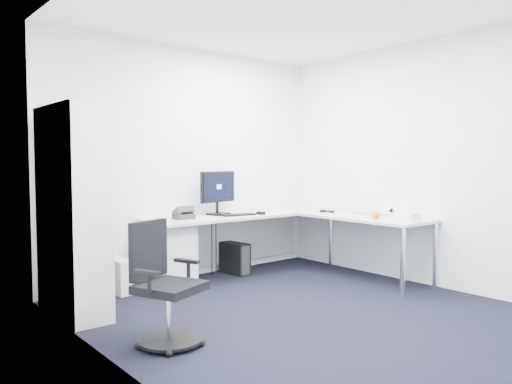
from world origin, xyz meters
TOP-DOWN VIEW (x-y plane):
  - ground at (0.00, 0.00)m, footprint 4.20×4.20m
  - ceiling at (0.00, 0.00)m, footprint 4.20×4.20m
  - wall_back at (0.00, 2.10)m, footprint 3.60×0.02m
  - wall_left at (-1.80, 0.00)m, footprint 0.02×4.20m
  - wall_right at (1.80, 0.00)m, footprint 0.02×4.20m
  - l_desk at (0.55, 1.40)m, footprint 2.53×1.41m
  - drawer_pedestal at (-0.49, 1.82)m, footprint 0.46×0.57m
  - bookshelf at (-1.62, 1.45)m, footprint 0.36×0.93m
  - task_chair at (-1.33, 0.26)m, footprint 0.67×0.67m
  - black_pc_tower at (0.47, 1.84)m, footprint 0.21×0.40m
  - beige_pc_tower at (-1.00, 1.90)m, footprint 0.20×0.39m
  - power_strip at (0.84, 2.09)m, footprint 0.33×0.12m
  - monitor at (0.23, 1.85)m, footprint 0.58×0.28m
  - black_keyboard at (0.37, 1.63)m, footprint 0.43×0.21m
  - mouse at (0.64, 1.56)m, footprint 0.08×0.11m
  - desk_phone at (-0.30, 1.75)m, footprint 0.22×0.22m
  - laptop at (1.63, 0.71)m, footprint 0.43×0.42m
  - white_keyboard at (1.31, 0.71)m, footprint 0.18×0.40m
  - headphones at (1.44, 1.22)m, footprint 0.16×0.20m
  - orange_fruit at (1.29, 0.37)m, footprint 0.08×0.08m
  - tissue_box at (1.42, 0.06)m, footprint 0.18×0.27m

SIDE VIEW (x-z plane):
  - ground at x=0.00m, z-range 0.00..0.00m
  - power_strip at x=0.84m, z-range 0.00..0.04m
  - beige_pc_tower at x=-1.00m, z-range 0.00..0.36m
  - black_pc_tower at x=0.47m, z-range 0.00..0.38m
  - drawer_pedestal at x=-0.49m, z-range 0.00..0.71m
  - l_desk at x=0.55m, z-range 0.00..0.74m
  - task_chair at x=-1.33m, z-range 0.00..0.92m
  - white_keyboard at x=1.31m, z-range 0.74..0.75m
  - black_keyboard at x=0.37m, z-range 0.74..0.76m
  - mouse at x=0.64m, z-range 0.74..0.77m
  - headphones at x=1.44m, z-range 0.74..0.78m
  - orange_fruit at x=1.29m, z-range 0.74..0.82m
  - tissue_box at x=1.42m, z-range 0.74..0.82m
  - desk_phone at x=-0.30m, z-range 0.74..0.88m
  - laptop at x=1.63m, z-range 0.74..1.00m
  - bookshelf at x=-1.62m, z-range 0.00..1.86m
  - monitor at x=0.23m, z-range 0.74..1.27m
  - wall_back at x=0.00m, z-range 0.00..2.70m
  - wall_left at x=-1.80m, z-range 0.00..2.70m
  - wall_right at x=1.80m, z-range 0.00..2.70m
  - ceiling at x=0.00m, z-range 2.70..2.70m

